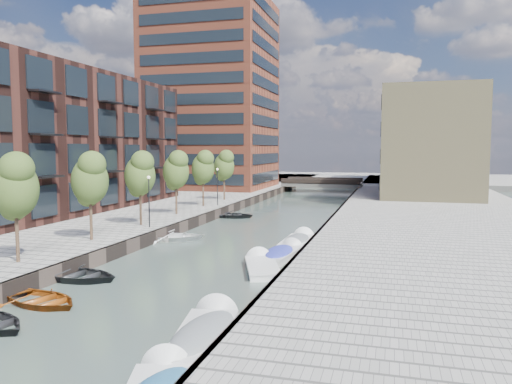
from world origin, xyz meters
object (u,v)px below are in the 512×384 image
at_px(bridge, 322,184).
at_px(tree_5, 203,167).
at_px(sloop_2, 42,304).
at_px(sloop_0, 77,280).
at_px(tree_1, 15,185).
at_px(tree_4, 176,169).
at_px(motorboat_4, 298,241).
at_px(tree_3, 140,173).
at_px(sloop_4, 231,217).
at_px(motorboat_3, 282,254).
at_px(motorboat_1, 206,334).
at_px(tree_2, 90,177).
at_px(motorboat_2, 261,267).
at_px(sloop_3, 173,240).
at_px(tree_6, 224,165).
at_px(car, 387,186).

xyz_separation_m(bridge, tree_5, (-8.50, -33.00, 3.92)).
bearing_deg(sloop_2, sloop_0, 30.61).
relative_size(tree_1, tree_4, 1.00).
height_order(sloop_0, motorboat_4, motorboat_4).
height_order(tree_3, sloop_4, tree_3).
bearing_deg(motorboat_3, motorboat_1, -88.57).
relative_size(tree_2, sloop_0, 1.20).
bearing_deg(tree_4, motorboat_2, -50.44).
distance_m(tree_5, motorboat_4, 19.67).
relative_size(sloop_2, sloop_3, 0.89).
height_order(bridge, motorboat_3, bridge).
bearing_deg(motorboat_4, tree_6, 122.32).
bearing_deg(bridge, sloop_2, -93.75).
height_order(sloop_3, motorboat_2, motorboat_2).
height_order(tree_6, motorboat_3, tree_6).
height_order(tree_2, motorboat_4, tree_2).
relative_size(bridge, tree_2, 2.18).
bearing_deg(tree_6, car, 46.64).
bearing_deg(tree_4, tree_1, -90.00).
height_order(tree_1, tree_4, same).
bearing_deg(motorboat_4, car, 81.66).
relative_size(tree_6, sloop_0, 1.20).
bearing_deg(motorboat_2, bridge, 94.08).
height_order(tree_2, tree_3, same).
height_order(tree_5, motorboat_4, tree_5).
height_order(bridge, sloop_4, bridge).
xyz_separation_m(bridge, tree_3, (-8.50, -47.00, 3.92)).
distance_m(bridge, tree_4, 41.08).
bearing_deg(sloop_0, tree_6, 8.85).
bearing_deg(sloop_0, motorboat_3, -44.47).
distance_m(tree_4, motorboat_2, 20.19).
height_order(tree_2, motorboat_3, tree_2).
bearing_deg(tree_5, motorboat_1, -68.37).
distance_m(tree_5, sloop_0, 27.92).
xyz_separation_m(tree_3, sloop_4, (3.57, 12.99, -5.31)).
relative_size(tree_6, motorboat_3, 1.12).
bearing_deg(motorboat_2, sloop_0, -150.68).
xyz_separation_m(tree_1, tree_4, (0.00, 21.00, 0.00)).
distance_m(motorboat_1, motorboat_3, 15.00).
bearing_deg(motorboat_2, tree_3, 147.09).
xyz_separation_m(tree_4, car, (19.14, 34.26, -3.73)).
bearing_deg(motorboat_1, sloop_0, 148.19).
height_order(tree_5, sloop_3, tree_5).
distance_m(sloop_4, motorboat_2, 22.82).
bearing_deg(motorboat_1, sloop_3, 118.23).
height_order(motorboat_1, motorboat_3, motorboat_1).
relative_size(tree_5, motorboat_3, 1.12).
distance_m(tree_6, car, 28.12).
xyz_separation_m(sloop_0, motorboat_4, (9.92, 13.48, 0.22)).
bearing_deg(tree_6, tree_2, -90.00).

